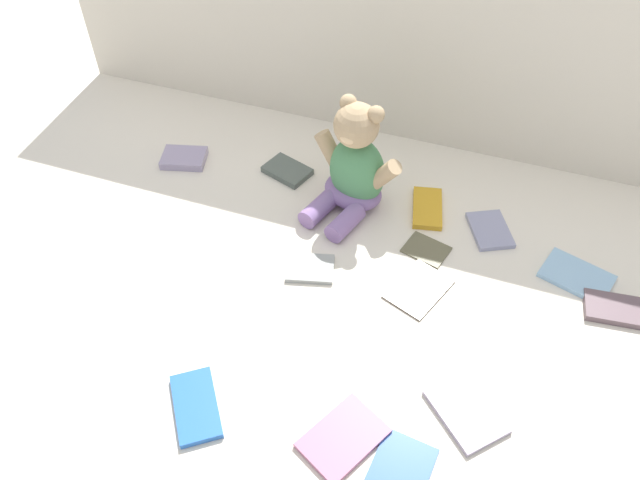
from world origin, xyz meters
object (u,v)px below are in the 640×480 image
(teddy_bear, at_px, (355,169))
(book_case_8, at_px, (427,208))
(book_case_12, at_px, (401,468))
(book_case_0, at_px, (466,412))
(book_case_3, at_px, (196,406))
(book_case_7, at_px, (343,438))
(book_case_6, at_px, (184,158))
(book_case_4, at_px, (287,171))
(book_case_11, at_px, (310,268))
(book_case_1, at_px, (615,308))
(book_case_9, at_px, (419,288))
(book_case_10, at_px, (577,276))
(book_case_2, at_px, (426,249))
(book_case_5, at_px, (490,230))

(teddy_bear, height_order, book_case_8, teddy_bear)
(book_case_12, bearing_deg, book_case_0, -115.14)
(book_case_0, distance_m, book_case_3, 0.47)
(book_case_0, xyz_separation_m, book_case_12, (-0.08, -0.14, -0.00))
(book_case_7, bearing_deg, book_case_8, -63.56)
(book_case_12, bearing_deg, book_case_3, 8.26)
(book_case_6, relative_size, book_case_12, 0.93)
(teddy_bear, distance_m, book_case_7, 0.60)
(book_case_8, bearing_deg, book_case_4, 165.04)
(book_case_7, distance_m, book_case_11, 0.38)
(book_case_1, bearing_deg, book_case_12, 138.57)
(teddy_bear, distance_m, book_case_1, 0.61)
(book_case_3, relative_size, book_case_6, 1.29)
(book_case_3, height_order, book_case_9, book_case_3)
(book_case_4, distance_m, book_case_10, 0.70)
(book_case_0, height_order, book_case_1, book_case_1)
(teddy_bear, relative_size, book_case_8, 2.10)
(book_case_7, xyz_separation_m, book_case_10, (0.35, 0.50, -0.00))
(teddy_bear, distance_m, book_case_3, 0.61)
(book_case_3, relative_size, book_case_7, 0.99)
(book_case_1, bearing_deg, teddy_bear, 71.36)
(book_case_0, distance_m, book_case_8, 0.51)
(book_case_7, height_order, book_case_11, same)
(book_case_0, height_order, book_case_3, book_case_3)
(book_case_2, distance_m, book_case_6, 0.65)
(book_case_11, relative_size, book_case_12, 0.86)
(book_case_1, height_order, book_case_11, book_case_1)
(book_case_1, height_order, book_case_2, book_case_1)
(book_case_0, bearing_deg, book_case_2, 66.48)
(book_case_4, height_order, book_case_12, book_case_4)
(book_case_1, bearing_deg, book_case_7, 129.57)
(book_case_11, distance_m, book_case_12, 0.46)
(teddy_bear, bearing_deg, book_case_3, -82.36)
(book_case_3, bearing_deg, book_case_1, -1.61)
(book_case_3, bearing_deg, book_case_11, 41.80)
(book_case_2, xyz_separation_m, book_case_6, (-0.64, 0.10, 0.01))
(teddy_bear, relative_size, book_case_2, 2.98)
(book_case_5, bearing_deg, book_case_9, 35.97)
(book_case_1, height_order, book_case_6, book_case_6)
(book_case_9, bearing_deg, book_case_12, 119.75)
(book_case_5, distance_m, book_case_10, 0.21)
(book_case_8, relative_size, book_case_12, 1.13)
(book_case_4, bearing_deg, book_case_7, -131.95)
(book_case_2, relative_size, book_case_10, 0.66)
(book_case_5, height_order, book_case_9, book_case_5)
(book_case_0, relative_size, book_case_11, 1.35)
(book_case_4, bearing_deg, book_case_1, -83.84)
(book_case_3, height_order, book_case_6, book_case_6)
(teddy_bear, bearing_deg, book_case_8, 27.47)
(book_case_7, distance_m, book_case_10, 0.61)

